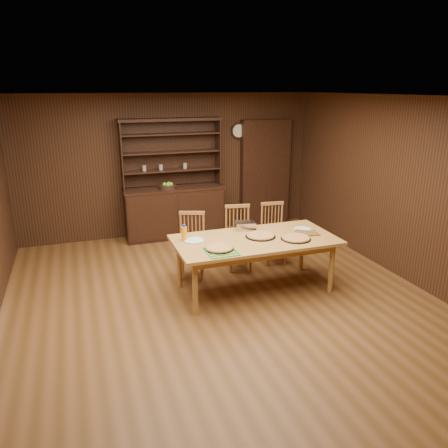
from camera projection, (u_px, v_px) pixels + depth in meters
name	position (u px, v px, depth m)	size (l,w,h in m)	color
floor	(222.00, 300.00, 5.80)	(6.00, 6.00, 0.00)	brown
room_shell	(222.00, 183.00, 5.32)	(6.00, 6.00, 6.00)	white
china_hutch	(174.00, 205.00, 8.10)	(1.84, 0.52, 2.17)	#311A10
doorway	(265.00, 173.00, 8.69)	(1.00, 0.18, 2.10)	#311A10
wall_clock	(238.00, 131.00, 8.31)	(0.30, 0.05, 0.30)	#311A10
dining_table	(255.00, 243.00, 5.90)	(2.18, 1.09, 0.75)	#C28F43
chair_left	(192.00, 243.00, 6.43)	(0.50, 0.49, 0.96)	#A17637
chair_center	(238.00, 235.00, 6.71)	(0.47, 0.45, 0.99)	#A17637
chair_right	(273.00, 231.00, 6.97)	(0.43, 0.42, 0.96)	#A17637
pizza_left	(219.00, 248.00, 5.49)	(0.38, 0.38, 0.04)	black
pizza_right	(296.00, 238.00, 5.85)	(0.40, 0.40, 0.04)	black
pizza_center	(260.00, 236.00, 5.94)	(0.41, 0.41, 0.04)	black
cooling_rack	(221.00, 252.00, 5.39)	(0.37, 0.37, 0.02)	green
plate_left	(194.00, 240.00, 5.78)	(0.28, 0.28, 0.02)	white
plate_right	(302.00, 229.00, 6.23)	(0.26, 0.26, 0.02)	white
foil_dish	(245.00, 226.00, 6.24)	(0.28, 0.20, 0.11)	silver
juice_bottle	(184.00, 233.00, 5.78)	(0.07, 0.07, 0.22)	#FF980D
pot_holder_a	(310.00, 233.00, 6.07)	(0.22, 0.22, 0.02)	maroon
pot_holder_b	(302.00, 233.00, 6.08)	(0.22, 0.22, 0.02)	maroon
fruit_bowl	(168.00, 186.00, 7.89)	(0.30, 0.30, 0.12)	black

